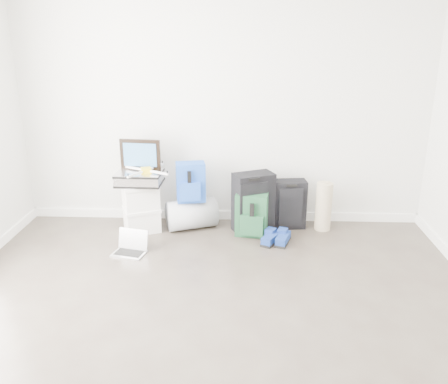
{
  "coord_description": "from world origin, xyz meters",
  "views": [
    {
      "loc": [
        0.24,
        -2.67,
        2.12
      ],
      "look_at": [
        0.04,
        1.9,
        0.54
      ],
      "focal_mm": 38.0,
      "sensor_mm": 36.0,
      "label": 1
    }
  ],
  "objects_px": {
    "briefcase": "(140,178)",
    "laptop": "(131,247)",
    "boxes_stack": "(141,207)",
    "duffel_bag": "(192,214)",
    "large_suitcase": "(253,203)",
    "carry_on": "(290,204)"
  },
  "relations": [
    {
      "from": "duffel_bag",
      "to": "large_suitcase",
      "type": "height_order",
      "value": "large_suitcase"
    },
    {
      "from": "boxes_stack",
      "to": "briefcase",
      "type": "relative_size",
      "value": 1.14
    },
    {
      "from": "briefcase",
      "to": "laptop",
      "type": "relative_size",
      "value": 1.33
    },
    {
      "from": "duffel_bag",
      "to": "laptop",
      "type": "distance_m",
      "value": 0.85
    },
    {
      "from": "briefcase",
      "to": "carry_on",
      "type": "distance_m",
      "value": 1.67
    },
    {
      "from": "duffel_bag",
      "to": "briefcase",
      "type": "bearing_deg",
      "value": 168.54
    },
    {
      "from": "duffel_bag",
      "to": "boxes_stack",
      "type": "bearing_deg",
      "value": 168.54
    },
    {
      "from": "duffel_bag",
      "to": "carry_on",
      "type": "relative_size",
      "value": 0.99
    },
    {
      "from": "briefcase",
      "to": "carry_on",
      "type": "height_order",
      "value": "briefcase"
    },
    {
      "from": "boxes_stack",
      "to": "carry_on",
      "type": "xyz_separation_m",
      "value": [
        1.63,
        0.17,
        0.0
      ]
    },
    {
      "from": "briefcase",
      "to": "laptop",
      "type": "xyz_separation_m",
      "value": [
        -0.0,
        -0.55,
        -0.55
      ]
    },
    {
      "from": "boxes_stack",
      "to": "laptop",
      "type": "relative_size",
      "value": 1.51
    },
    {
      "from": "briefcase",
      "to": "laptop",
      "type": "bearing_deg",
      "value": -88.95
    },
    {
      "from": "duffel_bag",
      "to": "large_suitcase",
      "type": "bearing_deg",
      "value": -25.08
    },
    {
      "from": "briefcase",
      "to": "duffel_bag",
      "type": "xyz_separation_m",
      "value": [
        0.54,
        0.1,
        -0.44
      ]
    },
    {
      "from": "carry_on",
      "to": "laptop",
      "type": "xyz_separation_m",
      "value": [
        -1.63,
        -0.72,
        -0.22
      ]
    },
    {
      "from": "boxes_stack",
      "to": "laptop",
      "type": "distance_m",
      "value": 0.59
    },
    {
      "from": "large_suitcase",
      "to": "laptop",
      "type": "xyz_separation_m",
      "value": [
        -1.22,
        -0.6,
        -0.27
      ]
    },
    {
      "from": "boxes_stack",
      "to": "briefcase",
      "type": "height_order",
      "value": "briefcase"
    },
    {
      "from": "large_suitcase",
      "to": "laptop",
      "type": "height_order",
      "value": "large_suitcase"
    },
    {
      "from": "duffel_bag",
      "to": "carry_on",
      "type": "height_order",
      "value": "carry_on"
    },
    {
      "from": "carry_on",
      "to": "laptop",
      "type": "relative_size",
      "value": 1.52
    }
  ]
}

